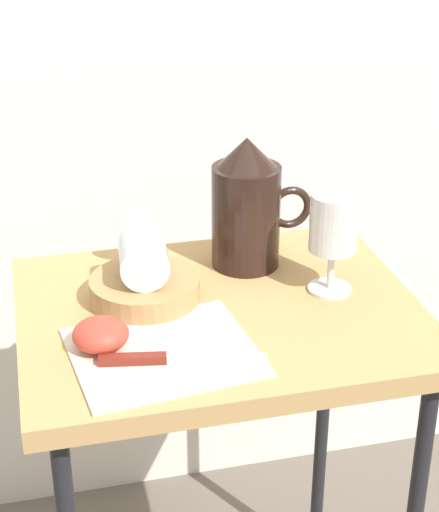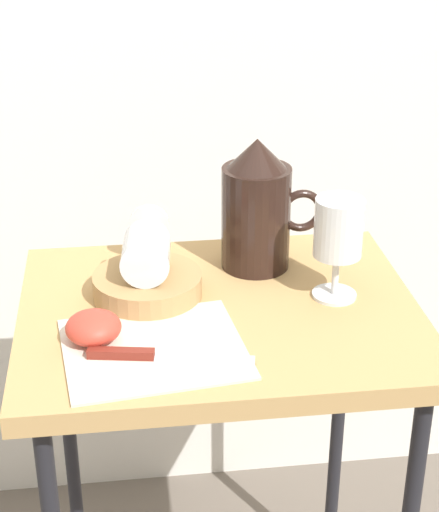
{
  "view_description": "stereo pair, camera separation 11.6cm",
  "coord_description": "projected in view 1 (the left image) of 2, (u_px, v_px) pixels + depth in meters",
  "views": [
    {
      "loc": [
        -0.25,
        -1.01,
        1.31
      ],
      "look_at": [
        0.0,
        0.0,
        0.8
      ],
      "focal_mm": 59.68,
      "sensor_mm": 36.0,
      "label": 1
    },
    {
      "loc": [
        -0.13,
        -1.03,
        1.31
      ],
      "look_at": [
        0.0,
        0.0,
        0.8
      ],
      "focal_mm": 59.68,
      "sensor_mm": 36.0,
      "label": 2
    }
  ],
  "objects": [
    {
      "name": "curtain_drape",
      "position": [
        152.0,
        13.0,
        1.5
      ],
      "size": [
        2.4,
        0.03,
        2.07
      ],
      "primitive_type": "cube",
      "color": "silver",
      "rests_on": "ground_plane"
    },
    {
      "name": "table",
      "position": [
        220.0,
        354.0,
        1.23
      ],
      "size": [
        0.56,
        0.45,
        0.72
      ],
      "color": "tan",
      "rests_on": "ground_plane"
    },
    {
      "name": "linen_napkin",
      "position": [
        163.0,
        352.0,
        1.09
      ],
      "size": [
        0.25,
        0.23,
        0.0
      ],
      "primitive_type": "cube",
      "rotation": [
        0.0,
        0.0,
        0.12
      ],
      "color": "beige",
      "rests_on": "table"
    },
    {
      "name": "basket_tray",
      "position": [
        145.0,
        289.0,
        1.21
      ],
      "size": [
        0.16,
        0.16,
        0.03
      ],
      "primitive_type": "cylinder",
      "color": "#AD8451",
      "rests_on": "table"
    },
    {
      "name": "pitcher",
      "position": [
        247.0,
        214.0,
        1.28
      ],
      "size": [
        0.16,
        0.1,
        0.2
      ],
      "color": "black",
      "rests_on": "table"
    },
    {
      "name": "wine_glass_upright",
      "position": [
        333.0,
        228.0,
        1.2
      ],
      "size": [
        0.07,
        0.07,
        0.15
      ],
      "color": "silver",
      "rests_on": "table"
    },
    {
      "name": "wine_glass_tipped_near",
      "position": [
        143.0,
        255.0,
        1.19
      ],
      "size": [
        0.08,
        0.16,
        0.07
      ],
      "color": "silver",
      "rests_on": "basket_tray"
    },
    {
      "name": "apple_half_left",
      "position": [
        101.0,
        334.0,
        1.08
      ],
      "size": [
        0.07,
        0.07,
        0.04
      ],
      "primitive_type": "ellipsoid",
      "color": "#CC3D2D",
      "rests_on": "linen_napkin"
    },
    {
      "name": "knife",
      "position": [
        158.0,
        359.0,
        1.06
      ],
      "size": [
        0.21,
        0.05,
        0.01
      ],
      "color": "silver",
      "rests_on": "linen_napkin"
    }
  ]
}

